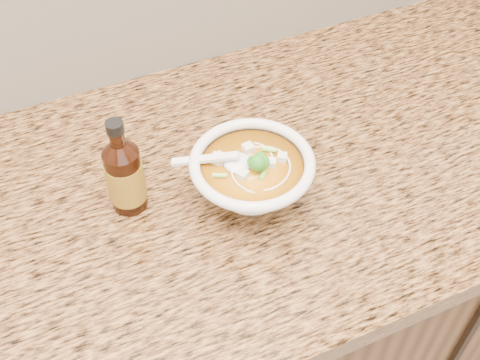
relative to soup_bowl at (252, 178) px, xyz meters
name	(u,v)px	position (x,y,z in m)	size (l,w,h in m)	color
cabinet	(148,350)	(-0.21, 0.06, -0.51)	(4.00, 0.65, 0.86)	#311C0E
counter_slab	(116,220)	(-0.21, 0.06, -0.06)	(4.00, 0.68, 0.04)	olive
soup_bowl	(252,178)	(0.00, 0.00, 0.00)	(0.21, 0.19, 0.11)	white
hot_sauce_bottle	(125,176)	(-0.18, 0.07, 0.02)	(0.07, 0.07, 0.17)	#361407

